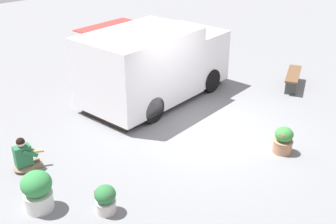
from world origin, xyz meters
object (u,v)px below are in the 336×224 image
Objects in this scene: person_customer at (25,158)px; food_truck at (154,66)px; planter_flowering_far at (283,140)px; planter_flowering_side at (37,190)px; plaza_bench at (293,77)px; planter_flowering_near at (105,199)px.

food_truck is at bearing -78.74° from person_customer.
food_truck is 6.01× the size of person_customer.
food_truck is 7.39× the size of planter_flowering_far.
person_customer is 1.57m from planter_flowering_side.
plaza_bench is at bearing -89.93° from planter_flowering_side.
planter_flowering_side is at bearing 90.07° from plaza_bench.
food_truck reaches higher than planter_flowering_side.
plaza_bench is at bearing -121.47° from food_truck.
person_customer is at bearing 10.75° from planter_flowering_near.
planter_flowering_side is (2.11, 5.42, 0.11)m from planter_flowering_far.
planter_flowering_far is at bearing -177.74° from food_truck.
food_truck reaches higher than planter_flowering_near.
food_truck is at bearing 2.26° from planter_flowering_far.
plaza_bench is (-2.45, -4.00, -0.72)m from food_truck.
planter_flowering_near is at bearing 96.90° from plaza_bench.
food_truck is at bearing 58.53° from plaza_bench.
food_truck is 5.59m from planter_flowering_near.
planter_flowering_side is 0.52× the size of plaza_bench.
planter_flowering_side is (-2.46, 5.24, -0.65)m from food_truck.
person_customer is 0.97× the size of planter_flowering_side.
planter_flowering_far is (-1.11, -4.51, 0.02)m from planter_flowering_near.
person_customer is (-0.96, 4.80, -0.77)m from food_truck.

